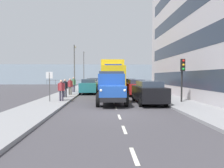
{
  "coord_description": "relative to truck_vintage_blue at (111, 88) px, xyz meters",
  "views": [
    {
      "loc": [
        0.79,
        11.08,
        2.09
      ],
      "look_at": [
        0.04,
        -6.09,
        1.35
      ],
      "focal_mm": 30.01,
      "sensor_mm": 36.0,
      "label": 1
    }
  ],
  "objects": [
    {
      "name": "lamp_post_far",
      "position": [
        4.55,
        -23.81,
        3.0
      ],
      "size": [
        0.32,
        1.14,
        6.81
      ],
      "color": "#59595B",
      "rests_on": "sidewalk_right"
    },
    {
      "name": "car_white_oppositeside_2",
      "position": [
        2.32,
        -21.12,
        -0.28
      ],
      "size": [
        1.97,
        4.16,
        1.72
      ],
      "color": "white",
      "rests_on": "ground_plane"
    },
    {
      "name": "truck_vintage_blue",
      "position": [
        0.0,
        0.0,
        0.0
      ],
      "size": [
        2.17,
        5.64,
        2.43
      ],
      "color": "black",
      "rests_on": "ground_plane"
    },
    {
      "name": "pedestrian_near_railing",
      "position": [
        4.1,
        -3.29,
        -0.06
      ],
      "size": [
        0.53,
        0.34,
        1.65
      ],
      "color": "black",
      "rests_on": "sidewalk_right"
    },
    {
      "name": "road_centreline_markings",
      "position": [
        -0.23,
        -9.37,
        -1.17
      ],
      "size": [
        0.12,
        38.67,
        0.01
      ],
      "color": "silver",
      "rests_on": "ground_plane"
    },
    {
      "name": "pedestrian_in_dark_coat",
      "position": [
        4.05,
        -5.65,
        -0.04
      ],
      "size": [
        0.53,
        0.34,
        1.69
      ],
      "color": "#4C473D",
      "rests_on": "sidewalk_right"
    },
    {
      "name": "sidewalk_left",
      "position": [
        -5.12,
        -9.78,
        -1.1
      ],
      "size": [
        2.77,
        41.74,
        0.15
      ],
      "primitive_type": "cube",
      "color": "gray",
      "rests_on": "ground_plane"
    },
    {
      "name": "lamp_post_promenade",
      "position": [
        4.52,
        -11.74,
        2.65
      ],
      "size": [
        0.32,
        1.14,
        6.14
      ],
      "color": "#59595B",
      "rests_on": "sidewalk_right"
    },
    {
      "name": "car_maroon_kerbside_2",
      "position": [
        -2.78,
        -11.35,
        -0.28
      ],
      "size": [
        1.77,
        4.52,
        1.72
      ],
      "color": "maroon",
      "rests_on": "ground_plane"
    },
    {
      "name": "sidewalk_right",
      "position": [
        4.65,
        -9.78,
        -1.1
      ],
      "size": [
        2.77,
        41.74,
        0.15
      ],
      "primitive_type": "cube",
      "color": "gray",
      "rests_on": "ground_plane"
    },
    {
      "name": "seawall_railing",
      "position": [
        -0.23,
        -30.05,
        -0.26
      ],
      "size": [
        28.08,
        0.08,
        1.2
      ],
      "color": "#4C5156",
      "rests_on": "ground_plane"
    },
    {
      "name": "car_black_kerbside_near",
      "position": [
        -2.78,
        0.03,
        -0.28
      ],
      "size": [
        1.93,
        4.52,
        1.72
      ],
      "color": "black",
      "rests_on": "ground_plane"
    },
    {
      "name": "car_teal_oppositeside_0",
      "position": [
        2.32,
        -8.28,
        -0.28
      ],
      "size": [
        1.95,
        4.34,
        1.72
      ],
      "color": "#1E6670",
      "rests_on": "ground_plane"
    },
    {
      "name": "building_terrace",
      "position": [
        -10.24,
        -4.01,
        5.28
      ],
      "size": [
        7.51,
        18.74,
        12.93
      ],
      "color": "#B7B2B7",
      "rests_on": "ground_plane"
    },
    {
      "name": "car_grey_oppositeside_1",
      "position": [
        2.32,
        -15.06,
        -0.28
      ],
      "size": [
        1.94,
        4.08,
        1.72
      ],
      "color": "slate",
      "rests_on": "ground_plane"
    },
    {
      "name": "ground_plane",
      "position": [
        -0.23,
        -9.78,
        -1.18
      ],
      "size": [
        80.0,
        80.0,
        0.0
      ],
      "primitive_type": "plane",
      "color": "#423F44"
    },
    {
      "name": "traffic_light_near",
      "position": [
        -5.28,
        0.21,
        1.29
      ],
      "size": [
        0.28,
        0.41,
        3.2
      ],
      "color": "black",
      "rests_on": "sidewalk_left"
    },
    {
      "name": "street_sign",
      "position": [
        4.69,
        -0.52,
        0.5
      ],
      "size": [
        0.5,
        0.07,
        2.25
      ],
      "color": "#4C4C4C",
      "rests_on": "sidewalk_right"
    },
    {
      "name": "car_red_kerbside_1",
      "position": [
        -2.78,
        -5.59,
        -0.28
      ],
      "size": [
        1.83,
        3.81,
        1.72
      ],
      "color": "#B21E1E",
      "rests_on": "ground_plane"
    },
    {
      "name": "lorry_cargo_yellow",
      "position": [
        -0.39,
        -8.04,
        0.9
      ],
      "size": [
        2.58,
        8.2,
        3.87
      ],
      "color": "gold",
      "rests_on": "ground_plane"
    },
    {
      "name": "pedestrian_with_bag",
      "position": [
        4.18,
        -8.72,
        0.04
      ],
      "size": [
        0.53,
        0.34,
        1.8
      ],
      "color": "#383342",
      "rests_on": "sidewalk_right"
    },
    {
      "name": "sea_horizon",
      "position": [
        -0.23,
        -33.65,
        1.32
      ],
      "size": [
        80.0,
        0.8,
        5.0
      ],
      "primitive_type": "cube",
      "color": "#8C9EAD",
      "rests_on": "ground_plane"
    },
    {
      "name": "pedestrian_couple_b",
      "position": [
        3.85,
        -0.72,
        -0.07
      ],
      "size": [
        0.53,
        0.34,
        1.64
      ],
      "color": "#383342",
      "rests_on": "sidewalk_right"
    }
  ]
}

